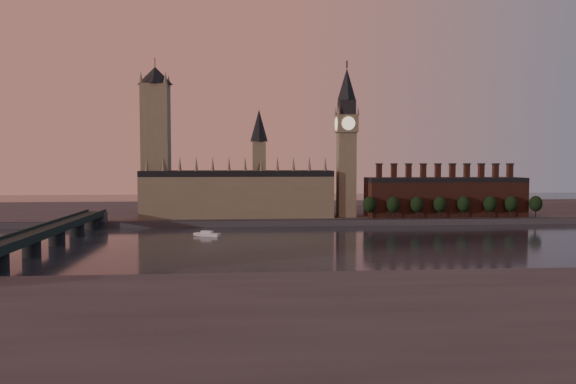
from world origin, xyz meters
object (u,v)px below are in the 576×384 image
(big_ben, at_px, (346,140))
(victoria_tower, at_px, (156,137))
(river_boat, at_px, (207,234))
(westminster_bridge, at_px, (43,236))

(big_ben, bearing_deg, victoria_tower, 177.80)
(big_ben, height_order, river_boat, big_ben)
(victoria_tower, height_order, westminster_bridge, victoria_tower)
(victoria_tower, xyz_separation_m, river_boat, (38.35, -69.12, -57.93))
(victoria_tower, xyz_separation_m, westminster_bridge, (-35.00, -117.70, -51.65))
(river_boat, bearing_deg, victoria_tower, 142.44)
(westminster_bridge, distance_m, river_boat, 88.21)
(victoria_tower, height_order, big_ben, victoria_tower)
(victoria_tower, bearing_deg, big_ben, -2.20)
(westminster_bridge, bearing_deg, victoria_tower, 73.44)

